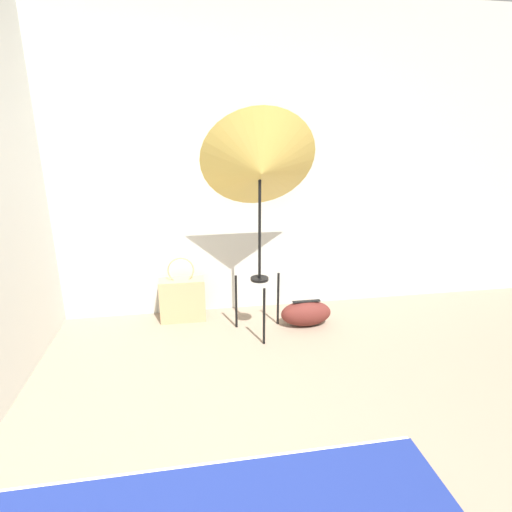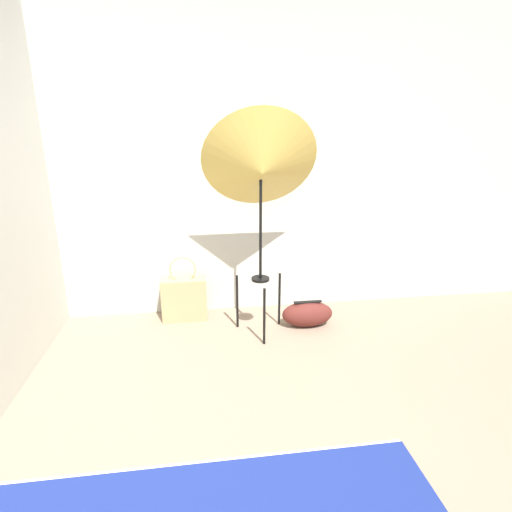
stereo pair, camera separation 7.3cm
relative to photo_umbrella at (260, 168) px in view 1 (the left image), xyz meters
The scene contains 4 objects.
wall_back 0.67m from the photo_umbrella, 130.11° to the left, with size 8.00×0.05×2.60m.
photo_umbrella is the anchor object (origin of this frame).
tote_bag 1.33m from the photo_umbrella, 152.69° to the left, with size 0.38×0.16×0.57m.
duffel_bag 1.28m from the photo_umbrella, ahead, with size 0.43×0.21×0.22m.
Camera 1 is at (-0.08, -1.11, 1.58)m, focal length 28.00 mm.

